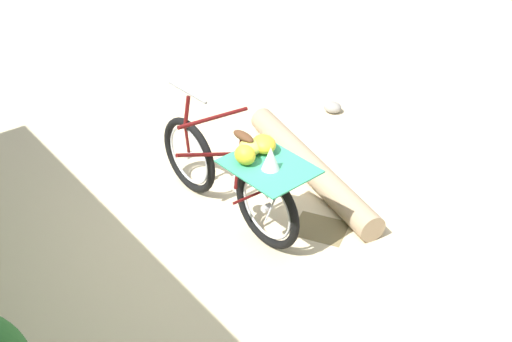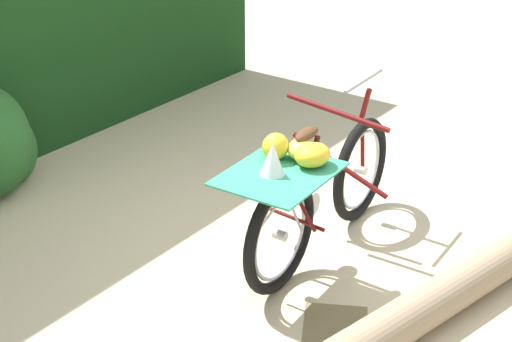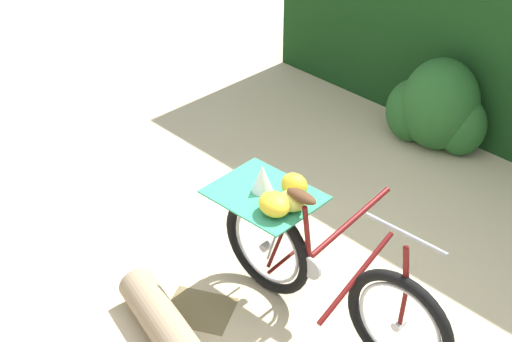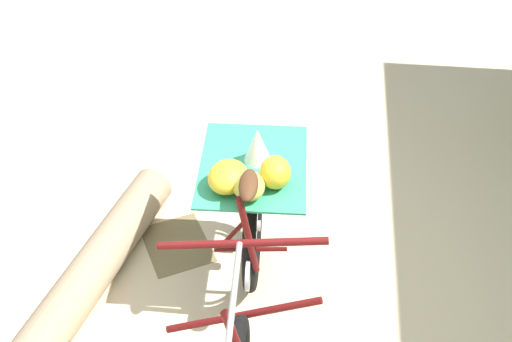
# 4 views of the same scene
# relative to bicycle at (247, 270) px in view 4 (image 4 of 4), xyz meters

# --- Properties ---
(ground_plane) EXTENTS (60.00, 60.00, 0.00)m
(ground_plane) POSITION_rel_bicycle_xyz_m (-0.07, 0.09, -0.48)
(ground_plane) COLOR beige
(bicycle) EXTENTS (1.73, 1.06, 1.03)m
(bicycle) POSITION_rel_bicycle_xyz_m (0.00, 0.00, 0.00)
(bicycle) COLOR black
(bicycle) RESTS_ON ground_plane
(fallen_log) EXTENTS (1.73, 1.59, 0.24)m
(fallen_log) POSITION_rel_bicycle_xyz_m (-0.41, -0.87, -0.36)
(fallen_log) COLOR #9E8466
(fallen_log) RESTS_ON ground_plane
(leaf_litter_patch) EXTENTS (0.44, 0.36, 0.01)m
(leaf_litter_patch) POSITION_rel_bicycle_xyz_m (-0.74, -0.16, -0.48)
(leaf_litter_patch) COLOR olive
(leaf_litter_patch) RESTS_ON ground_plane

